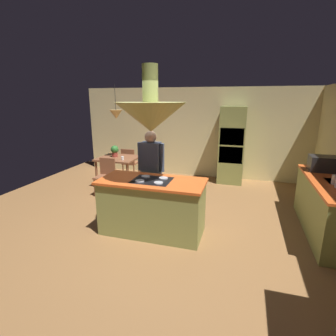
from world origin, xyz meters
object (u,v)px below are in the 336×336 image
(oven_tower, at_px, (232,145))
(chair_facing_island, at_px, (106,174))
(dining_table, at_px, (118,161))
(kitchen_island, at_px, (152,206))
(potted_plant_on_table, at_px, (115,150))
(microwave_on_counter, at_px, (323,164))
(chair_by_back_wall, at_px, (129,161))
(cup_on_table, at_px, (122,158))
(person_at_island, at_px, (151,168))
(canister_tea, at_px, (336,180))

(oven_tower, height_order, chair_facing_island, oven_tower)
(oven_tower, bearing_deg, dining_table, -157.80)
(kitchen_island, height_order, potted_plant_on_table, potted_plant_on_table)
(dining_table, xyz_separation_m, microwave_on_counter, (4.54, -0.66, 0.43))
(kitchen_island, xyz_separation_m, potted_plant_on_table, (-1.82, 2.15, 0.45))
(chair_facing_island, distance_m, potted_plant_on_table, 0.84)
(dining_table, relative_size, chair_by_back_wall, 1.13)
(cup_on_table, bearing_deg, microwave_on_counter, -5.84)
(kitchen_island, height_order, cup_on_table, kitchen_island)
(oven_tower, height_order, person_at_island, oven_tower)
(chair_facing_island, bearing_deg, kitchen_island, -40.10)
(person_at_island, bearing_deg, potted_plant_on_table, 136.59)
(person_at_island, height_order, potted_plant_on_table, person_at_island)
(person_at_island, xyz_separation_m, chair_facing_island, (-1.44, 0.76, -0.45))
(oven_tower, xyz_separation_m, microwave_on_counter, (1.74, -1.81, 0.05))
(chair_facing_island, relative_size, cup_on_table, 9.67)
(chair_facing_island, xyz_separation_m, chair_by_back_wall, (0.00, 1.34, 0.00))
(person_at_island, relative_size, chair_by_back_wall, 1.91)
(kitchen_island, distance_m, person_at_island, 0.87)
(oven_tower, relative_size, cup_on_table, 22.80)
(kitchen_island, distance_m, microwave_on_counter, 3.24)
(potted_plant_on_table, xyz_separation_m, canister_tea, (4.66, -1.51, 0.08))
(person_at_island, distance_m, chair_by_back_wall, 2.58)
(person_at_island, distance_m, canister_tea, 3.10)
(dining_table, distance_m, potted_plant_on_table, 0.30)
(oven_tower, xyz_separation_m, chair_facing_island, (-2.80, -1.81, -0.52))
(canister_tea, distance_m, microwave_on_counter, 0.81)
(kitchen_island, xyz_separation_m, cup_on_table, (-1.47, 1.88, 0.33))
(dining_table, bearing_deg, canister_tea, -17.94)
(kitchen_island, bearing_deg, chair_by_back_wall, 121.55)
(oven_tower, distance_m, chair_by_back_wall, 2.89)
(kitchen_island, xyz_separation_m, chair_facing_island, (-1.70, 1.43, 0.03))
(canister_tea, bearing_deg, dining_table, 162.06)
(chair_by_back_wall, xyz_separation_m, canister_tea, (4.54, -2.14, 0.51))
(person_at_island, relative_size, microwave_on_counter, 3.62)
(cup_on_table, height_order, canister_tea, canister_tea)
(potted_plant_on_table, xyz_separation_m, microwave_on_counter, (4.66, -0.71, 0.15))
(dining_table, height_order, potted_plant_on_table, potted_plant_on_table)
(dining_table, bearing_deg, microwave_on_counter, -8.32)
(person_at_island, bearing_deg, microwave_on_counter, 13.82)
(oven_tower, relative_size, dining_table, 2.08)
(chair_facing_island, bearing_deg, cup_on_table, 62.25)
(canister_tea, bearing_deg, cup_on_table, 163.86)
(cup_on_table, relative_size, microwave_on_counter, 0.20)
(person_at_island, height_order, cup_on_table, person_at_island)
(potted_plant_on_table, relative_size, cup_on_table, 3.33)
(person_at_island, xyz_separation_m, cup_on_table, (-1.21, 1.20, -0.15))
(dining_table, relative_size, microwave_on_counter, 2.14)
(dining_table, bearing_deg, potted_plant_on_table, 158.75)
(dining_table, distance_m, cup_on_table, 0.36)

